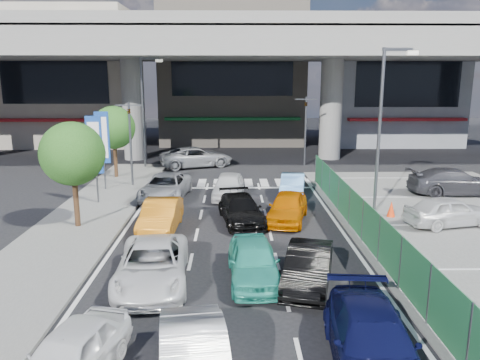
{
  "coord_description": "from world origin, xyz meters",
  "views": [
    {
      "loc": [
        -0.04,
        -16.2,
        6.72
      ],
      "look_at": [
        0.34,
        6.61,
        1.62
      ],
      "focal_mm": 35.0,
      "sensor_mm": 36.0,
      "label": 1
    }
  ],
  "objects_px": {
    "taxi_orange_right": "(288,207)",
    "taxi_teal_mid": "(254,261)",
    "sedan_white_front_mid": "(228,186)",
    "taxi_orange_left": "(161,216)",
    "minivan_navy_back": "(372,342)",
    "street_lamp_left": "(145,103)",
    "signboard_far": "(103,140)",
    "van_white_back_left": "(70,356)",
    "street_lamp_right": "(384,118)",
    "crossing_wagon_silver": "(196,157)",
    "signboard_near": "(95,148)",
    "hatch_black_mid_right": "(308,267)",
    "traffic_cone": "(391,209)",
    "tree_far": "(114,128)",
    "kei_truck_front_right": "(292,185)",
    "sedan_white_mid_left": "(152,265)",
    "wagon_silver_front_left": "(165,187)",
    "parked_sedan_white": "(449,211)",
    "traffic_light_right": "(306,114)",
    "parked_sedan_dgrey": "(454,182)",
    "traffic_light_left": "(130,123)",
    "sedan_black_mid": "(241,210)",
    "tree_near": "(72,154)"
  },
  "relations": [
    {
      "from": "taxi_orange_right",
      "to": "taxi_teal_mid",
      "type": "bearing_deg",
      "value": -91.85
    },
    {
      "from": "sedan_white_front_mid",
      "to": "taxi_orange_left",
      "type": "bearing_deg",
      "value": -112.12
    },
    {
      "from": "minivan_navy_back",
      "to": "taxi_orange_right",
      "type": "xyz_separation_m",
      "value": [
        -0.64,
        11.39,
        0.0
      ]
    },
    {
      "from": "taxi_teal_mid",
      "to": "street_lamp_left",
      "type": "bearing_deg",
      "value": 107.04
    },
    {
      "from": "signboard_far",
      "to": "van_white_back_left",
      "type": "height_order",
      "value": "signboard_far"
    },
    {
      "from": "street_lamp_right",
      "to": "van_white_back_left",
      "type": "height_order",
      "value": "street_lamp_right"
    },
    {
      "from": "van_white_back_left",
      "to": "crossing_wagon_silver",
      "type": "xyz_separation_m",
      "value": [
        0.92,
        25.35,
        0.12
      ]
    },
    {
      "from": "signboard_near",
      "to": "hatch_black_mid_right",
      "type": "distance_m",
      "value": 14.11
    },
    {
      "from": "hatch_black_mid_right",
      "to": "traffic_cone",
      "type": "distance_m",
      "value": 9.04
    },
    {
      "from": "tree_far",
      "to": "minivan_navy_back",
      "type": "relative_size",
      "value": 1.01
    },
    {
      "from": "signboard_far",
      "to": "taxi_orange_right",
      "type": "height_order",
      "value": "signboard_far"
    },
    {
      "from": "street_lamp_left",
      "to": "signboard_far",
      "type": "xyz_separation_m",
      "value": [
        -1.27,
        -7.01,
        -1.71
      ]
    },
    {
      "from": "taxi_orange_right",
      "to": "kei_truck_front_right",
      "type": "bearing_deg",
      "value": 94.42
    },
    {
      "from": "signboard_near",
      "to": "sedan_white_mid_left",
      "type": "bearing_deg",
      "value": -65.28
    },
    {
      "from": "tree_far",
      "to": "wagon_silver_front_left",
      "type": "distance_m",
      "value": 7.36
    },
    {
      "from": "street_lamp_left",
      "to": "tree_far",
      "type": "xyz_separation_m",
      "value": [
        -1.47,
        -3.5,
        -1.38
      ]
    },
    {
      "from": "signboard_near",
      "to": "traffic_cone",
      "type": "height_order",
      "value": "signboard_near"
    },
    {
      "from": "signboard_far",
      "to": "parked_sedan_white",
      "type": "xyz_separation_m",
      "value": [
        17.33,
        -7.09,
        -2.32
      ]
    },
    {
      "from": "traffic_light_right",
      "to": "traffic_cone",
      "type": "relative_size",
      "value": 6.87
    },
    {
      "from": "van_white_back_left",
      "to": "street_lamp_left",
      "type": "bearing_deg",
      "value": 110.62
    },
    {
      "from": "street_lamp_left",
      "to": "taxi_teal_mid",
      "type": "relative_size",
      "value": 1.98
    },
    {
      "from": "van_white_back_left",
      "to": "taxi_teal_mid",
      "type": "distance_m",
      "value": 6.79
    },
    {
      "from": "traffic_light_right",
      "to": "tree_far",
      "type": "relative_size",
      "value": 1.08
    },
    {
      "from": "tree_far",
      "to": "kei_truck_front_right",
      "type": "distance_m",
      "value": 12.51
    },
    {
      "from": "sedan_white_mid_left",
      "to": "parked_sedan_dgrey",
      "type": "xyz_separation_m",
      "value": [
        15.31,
        11.46,
        0.13
      ]
    },
    {
      "from": "crossing_wagon_silver",
      "to": "traffic_light_right",
      "type": "bearing_deg",
      "value": -105.91
    },
    {
      "from": "van_white_back_left",
      "to": "crossing_wagon_silver",
      "type": "distance_m",
      "value": 25.37
    },
    {
      "from": "minivan_navy_back",
      "to": "kei_truck_front_right",
      "type": "distance_m",
      "value": 16.16
    },
    {
      "from": "street_lamp_left",
      "to": "traffic_light_left",
      "type": "bearing_deg",
      "value": -88.8
    },
    {
      "from": "minivan_navy_back",
      "to": "taxi_orange_left",
      "type": "bearing_deg",
      "value": 127.43
    },
    {
      "from": "taxi_orange_right",
      "to": "parked_sedan_dgrey",
      "type": "xyz_separation_m",
      "value": [
        10.09,
        4.74,
        0.12
      ]
    },
    {
      "from": "minivan_navy_back",
      "to": "sedan_black_mid",
      "type": "height_order",
      "value": "minivan_navy_back"
    },
    {
      "from": "signboard_near",
      "to": "minivan_navy_back",
      "type": "bearing_deg",
      "value": -54.39
    },
    {
      "from": "van_white_back_left",
      "to": "crossing_wagon_silver",
      "type": "relative_size",
      "value": 0.68
    },
    {
      "from": "taxi_orange_right",
      "to": "traffic_cone",
      "type": "bearing_deg",
      "value": 19.74
    },
    {
      "from": "tree_far",
      "to": "sedan_black_mid",
      "type": "bearing_deg",
      "value": -50.17
    },
    {
      "from": "tree_far",
      "to": "sedan_white_mid_left",
      "type": "height_order",
      "value": "tree_far"
    },
    {
      "from": "traffic_cone",
      "to": "wagon_silver_front_left",
      "type": "bearing_deg",
      "value": 162.27
    },
    {
      "from": "traffic_light_right",
      "to": "traffic_cone",
      "type": "xyz_separation_m",
      "value": [
        2.12,
        -13.65,
        -3.5
      ]
    },
    {
      "from": "sedan_white_mid_left",
      "to": "sedan_white_front_mid",
      "type": "xyz_separation_m",
      "value": [
        2.41,
        11.19,
        0.01
      ]
    },
    {
      "from": "signboard_far",
      "to": "sedan_white_mid_left",
      "type": "xyz_separation_m",
      "value": [
        4.93,
        -12.84,
        -2.39
      ]
    },
    {
      "from": "tree_near",
      "to": "crossing_wagon_silver",
      "type": "relative_size",
      "value": 0.88
    },
    {
      "from": "kei_truck_front_right",
      "to": "traffic_cone",
      "type": "bearing_deg",
      "value": -35.85
    },
    {
      "from": "hatch_black_mid_right",
      "to": "taxi_orange_right",
      "type": "height_order",
      "value": "taxi_orange_right"
    },
    {
      "from": "traffic_light_right",
      "to": "signboard_far",
      "type": "height_order",
      "value": "traffic_light_right"
    },
    {
      "from": "taxi_orange_left",
      "to": "parked_sedan_dgrey",
      "type": "height_order",
      "value": "parked_sedan_dgrey"
    },
    {
      "from": "hatch_black_mid_right",
      "to": "sedan_white_mid_left",
      "type": "bearing_deg",
      "value": -167.6
    },
    {
      "from": "signboard_far",
      "to": "sedan_black_mid",
      "type": "bearing_deg",
      "value": -38.27
    },
    {
      "from": "traffic_cone",
      "to": "kei_truck_front_right",
      "type": "bearing_deg",
      "value": 134.62
    },
    {
      "from": "taxi_teal_mid",
      "to": "crossing_wagon_silver",
      "type": "bearing_deg",
      "value": 97.07
    }
  ]
}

